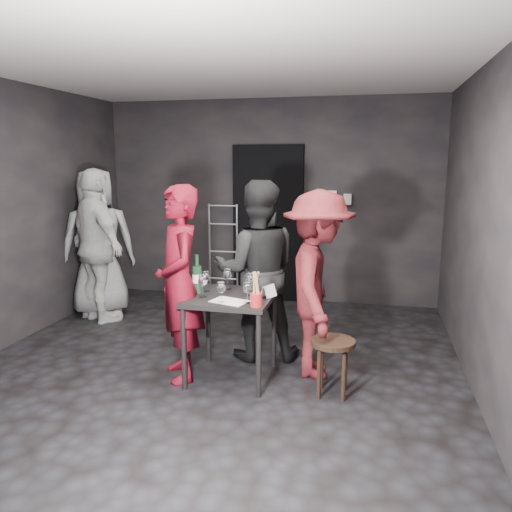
% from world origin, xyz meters
% --- Properties ---
extents(floor, '(4.50, 5.00, 0.02)m').
position_xyz_m(floor, '(0.00, 0.00, 0.00)').
color(floor, black).
rests_on(floor, ground).
extents(ceiling, '(4.50, 5.00, 0.02)m').
position_xyz_m(ceiling, '(0.00, 0.00, 2.70)').
color(ceiling, silver).
rests_on(ceiling, ground).
extents(wall_back, '(4.50, 0.04, 2.70)m').
position_xyz_m(wall_back, '(0.00, 2.50, 1.35)').
color(wall_back, black).
rests_on(wall_back, ground).
extents(wall_front, '(4.50, 0.04, 2.70)m').
position_xyz_m(wall_front, '(0.00, -2.50, 1.35)').
color(wall_front, black).
rests_on(wall_front, ground).
extents(wall_right, '(0.04, 5.00, 2.70)m').
position_xyz_m(wall_right, '(2.25, 0.00, 1.35)').
color(wall_right, black).
rests_on(wall_right, ground).
extents(doorway, '(0.95, 0.10, 2.10)m').
position_xyz_m(doorway, '(0.00, 2.44, 1.05)').
color(doorway, black).
rests_on(doorway, ground).
extents(wallbox_upper, '(0.12, 0.06, 0.12)m').
position_xyz_m(wallbox_upper, '(0.85, 2.45, 1.45)').
color(wallbox_upper, '#B7B7B2').
rests_on(wallbox_upper, wall_back).
extents(wallbox_lower, '(0.10, 0.06, 0.14)m').
position_xyz_m(wallbox_lower, '(1.05, 2.45, 1.40)').
color(wallbox_lower, '#B7B7B2').
rests_on(wallbox_lower, wall_back).
extents(hand_truck, '(0.44, 0.36, 1.31)m').
position_xyz_m(hand_truck, '(-0.61, 2.31, 0.23)').
color(hand_truck, '#B2B2B7').
rests_on(hand_truck, floor).
extents(tasting_table, '(0.72, 0.72, 0.75)m').
position_xyz_m(tasting_table, '(0.21, -0.13, 0.65)').
color(tasting_table, black).
rests_on(tasting_table, floor).
extents(stool, '(0.36, 0.36, 0.47)m').
position_xyz_m(stool, '(1.11, -0.26, 0.38)').
color(stool, '#2F2215').
rests_on(stool, floor).
extents(server_red, '(0.77, 0.84, 1.93)m').
position_xyz_m(server_red, '(-0.22, -0.21, 0.96)').
color(server_red, maroon).
rests_on(server_red, floor).
extents(woman_black, '(1.05, 0.73, 1.97)m').
position_xyz_m(woman_black, '(0.32, 0.40, 0.99)').
color(woman_black, black).
rests_on(woman_black, floor).
extents(man_maroon, '(0.69, 1.24, 1.83)m').
position_xyz_m(man_maroon, '(0.93, 0.13, 0.91)').
color(man_maroon, maroon).
rests_on(man_maroon, floor).
extents(bystander_cream, '(1.41, 1.22, 2.19)m').
position_xyz_m(bystander_cream, '(-1.74, 1.04, 1.10)').
color(bystander_cream, silver).
rests_on(bystander_cream, floor).
extents(bystander_grey, '(1.21, 1.06, 2.18)m').
position_xyz_m(bystander_grey, '(-1.89, 1.31, 1.09)').
color(bystander_grey, gray).
rests_on(bystander_grey, floor).
extents(tasting_mat, '(0.34, 0.27, 0.00)m').
position_xyz_m(tasting_mat, '(0.25, -0.31, 0.75)').
color(tasting_mat, white).
rests_on(tasting_mat, tasting_table).
extents(wine_glass_a, '(0.09, 0.09, 0.22)m').
position_xyz_m(wine_glass_a, '(-0.01, -0.23, 0.86)').
color(wine_glass_a, white).
rests_on(wine_glass_a, tasting_table).
extents(wine_glass_b, '(0.10, 0.10, 0.20)m').
position_xyz_m(wine_glass_b, '(-0.04, -0.04, 0.85)').
color(wine_glass_b, white).
rests_on(wine_glass_b, tasting_table).
extents(wine_glass_c, '(0.10, 0.10, 0.21)m').
position_xyz_m(wine_glass_c, '(0.12, 0.07, 0.85)').
color(wine_glass_c, white).
rests_on(wine_glass_c, tasting_table).
extents(wine_glass_d, '(0.10, 0.10, 0.19)m').
position_xyz_m(wine_glass_d, '(0.20, -0.36, 0.85)').
color(wine_glass_d, white).
rests_on(wine_glass_d, tasting_table).
extents(wine_glass_e, '(0.08, 0.08, 0.19)m').
position_xyz_m(wine_glass_e, '(0.40, -0.31, 0.85)').
color(wine_glass_e, white).
rests_on(wine_glass_e, tasting_table).
extents(wine_glass_f, '(0.11, 0.11, 0.22)m').
position_xyz_m(wine_glass_f, '(0.37, -0.10, 0.86)').
color(wine_glass_f, white).
rests_on(wine_glass_f, tasting_table).
extents(wine_bottle, '(0.08, 0.08, 0.34)m').
position_xyz_m(wine_bottle, '(-0.10, -0.11, 0.88)').
color(wine_bottle, '#14301D').
rests_on(wine_bottle, tasting_table).
extents(breadstick_cup, '(0.10, 0.10, 0.30)m').
position_xyz_m(breadstick_cup, '(0.50, -0.39, 0.89)').
color(breadstick_cup, red).
rests_on(breadstick_cup, tasting_table).
extents(reserved_card, '(0.14, 0.16, 0.11)m').
position_xyz_m(reserved_card, '(0.52, -0.11, 0.80)').
color(reserved_card, white).
rests_on(reserved_card, tasting_table).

